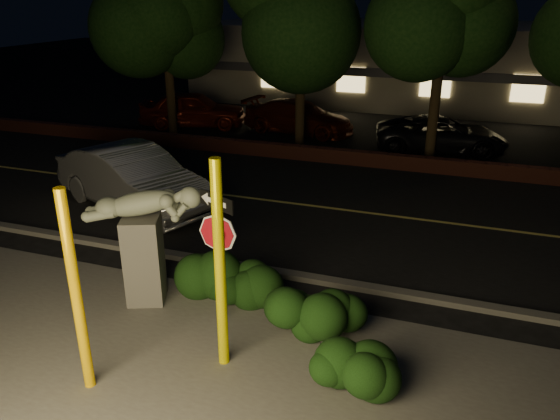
% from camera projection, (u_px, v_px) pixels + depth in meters
% --- Properties ---
extents(ground, '(90.00, 90.00, 0.00)m').
position_uv_depth(ground, '(343.00, 175.00, 17.89)').
color(ground, black).
rests_on(ground, ground).
extents(patio, '(14.00, 6.00, 0.02)m').
position_uv_depth(patio, '(176.00, 389.00, 8.25)').
color(patio, '#4C4944').
rests_on(patio, ground).
extents(road, '(80.00, 8.00, 0.01)m').
position_uv_depth(road, '(318.00, 207.00, 15.26)').
color(road, black).
rests_on(road, ground).
extents(lane_marking, '(80.00, 0.12, 0.00)m').
position_uv_depth(lane_marking, '(318.00, 206.00, 15.25)').
color(lane_marking, gold).
rests_on(lane_marking, road).
extents(curb, '(80.00, 0.25, 0.12)m').
position_uv_depth(curb, '(267.00, 271.00, 11.65)').
color(curb, '#4C4944').
rests_on(curb, ground).
extents(brick_wall, '(40.00, 0.35, 0.50)m').
position_uv_depth(brick_wall, '(352.00, 157.00, 18.93)').
color(brick_wall, '#4A2017').
rests_on(brick_wall, ground).
extents(parking_lot, '(40.00, 12.00, 0.01)m').
position_uv_depth(parking_lot, '(379.00, 128.00, 24.02)').
color(parking_lot, black).
rests_on(parking_lot, ground).
extents(building, '(22.00, 10.20, 4.00)m').
position_uv_depth(building, '(406.00, 61.00, 30.27)').
color(building, gray).
rests_on(building, ground).
extents(yellow_pole_left, '(0.16, 0.16, 3.21)m').
position_uv_depth(yellow_pole_left, '(76.00, 294.00, 7.75)').
color(yellow_pole_left, '#F1B403').
rests_on(yellow_pole_left, ground).
extents(yellow_pole_right, '(0.17, 0.17, 3.46)m').
position_uv_depth(yellow_pole_right, '(220.00, 268.00, 8.24)').
color(yellow_pole_right, '#D6C800').
rests_on(yellow_pole_right, ground).
extents(signpost, '(0.77, 0.37, 2.47)m').
position_uv_depth(signpost, '(217.00, 234.00, 9.33)').
color(signpost, black).
rests_on(signpost, ground).
extents(sculpture, '(2.13, 1.30, 2.33)m').
position_uv_depth(sculpture, '(144.00, 233.00, 10.14)').
color(sculpture, '#4C4944').
rests_on(sculpture, ground).
extents(hedge_center, '(2.32, 1.51, 1.11)m').
position_uv_depth(hedge_center, '(228.00, 274.00, 10.49)').
color(hedge_center, black).
rests_on(hedge_center, ground).
extents(hedge_right, '(1.82, 1.39, 1.06)m').
position_uv_depth(hedge_right, '(313.00, 310.00, 9.36)').
color(hedge_right, black).
rests_on(hedge_right, ground).
extents(hedge_far_right, '(1.52, 1.24, 0.91)m').
position_uv_depth(hedge_far_right, '(356.00, 372.00, 7.95)').
color(hedge_far_right, black).
rests_on(hedge_far_right, ground).
extents(silver_sedan, '(5.42, 3.59, 1.69)m').
position_uv_depth(silver_sedan, '(133.00, 179.00, 14.92)').
color(silver_sedan, '#B1B2B7').
rests_on(silver_sedan, ground).
extents(parked_car_red, '(4.95, 3.15, 1.57)m').
position_uv_depth(parked_car_red, '(193.00, 109.00, 24.00)').
color(parked_car_red, maroon).
rests_on(parked_car_red, ground).
extents(parked_car_darkred, '(4.97, 2.59, 1.38)m').
position_uv_depth(parked_car_darkred, '(299.00, 117.00, 22.99)').
color(parked_car_darkred, '#451005').
rests_on(parked_car_darkred, ground).
extents(parked_car_dark, '(5.07, 2.95, 1.33)m').
position_uv_depth(parked_car_dark, '(441.00, 135.00, 20.27)').
color(parked_car_dark, black).
rests_on(parked_car_dark, ground).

